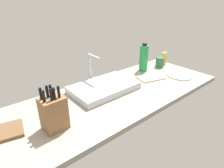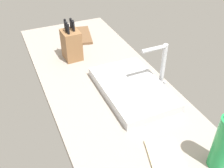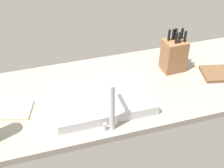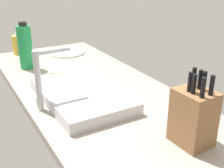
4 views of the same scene
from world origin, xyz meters
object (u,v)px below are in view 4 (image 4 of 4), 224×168
at_px(coffee_mug, 25,50).
at_px(sink_basin, 81,95).
at_px(knife_block, 193,116).
at_px(soap_bottle, 16,44).
at_px(water_bottle, 25,47).
at_px(dinner_plate, 67,52).
at_px(dish_towel, 62,66).
at_px(faucet, 42,75).

bearing_deg(coffee_mug, sink_basin, -176.14).
xyz_separation_m(knife_block, soap_bottle, (1.31, 0.26, -0.03)).
xyz_separation_m(knife_block, water_bottle, (1.01, 0.27, 0.03)).
bearing_deg(soap_bottle, dinner_plate, -116.91).
bearing_deg(soap_bottle, dish_towel, -158.44).
bearing_deg(sink_basin, faucet, 89.07).
distance_m(water_bottle, dinner_plate, 0.36).
bearing_deg(dish_towel, dinner_plate, -27.10).
distance_m(sink_basin, water_bottle, 0.55).
distance_m(faucet, dish_towel, 0.52).
bearing_deg(faucet, water_bottle, -7.39).
bearing_deg(water_bottle, knife_block, -164.98).
distance_m(faucet, knife_block, 0.58).
bearing_deg(dish_towel, knife_block, -173.74).
bearing_deg(dinner_plate, water_bottle, 118.14).
distance_m(faucet, water_bottle, 0.54).
xyz_separation_m(water_bottle, coffee_mug, (0.20, -0.04, -0.07)).
relative_size(soap_bottle, water_bottle, 0.57).
xyz_separation_m(faucet, coffee_mug, (0.73, -0.11, -0.10)).
relative_size(knife_block, dish_towel, 1.15).
height_order(faucet, coffee_mug, faucet).
bearing_deg(knife_block, soap_bottle, 8.80).
bearing_deg(faucet, sink_basin, -90.93).
relative_size(faucet, dish_towel, 1.15).
distance_m(sink_basin, dinner_plate, 0.73).
bearing_deg(soap_bottle, water_bottle, 177.34).
xyz_separation_m(knife_block, coffee_mug, (1.21, 0.23, -0.05)).
height_order(faucet, dinner_plate, faucet).
bearing_deg(coffee_mug, dinner_plate, -99.00).
distance_m(dinner_plate, dish_towel, 0.28).
relative_size(faucet, knife_block, 1.00).
xyz_separation_m(soap_bottle, water_bottle, (-0.30, 0.01, 0.06)).
bearing_deg(coffee_mug, dish_towel, -156.09).
distance_m(knife_block, water_bottle, 1.04).
distance_m(soap_bottle, dish_towel, 0.43).
height_order(dinner_plate, coffee_mug, coffee_mug).
bearing_deg(faucet, coffee_mug, -8.53).
bearing_deg(faucet, dish_towel, -28.28).
xyz_separation_m(water_bottle, dish_towel, (-0.09, -0.17, -0.12)).
bearing_deg(faucet, dinner_plate, -27.86).
distance_m(sink_basin, dish_towel, 0.45).
xyz_separation_m(faucet, soap_bottle, (0.84, -0.08, -0.08)).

